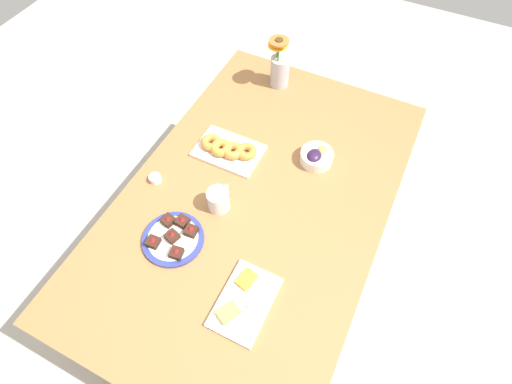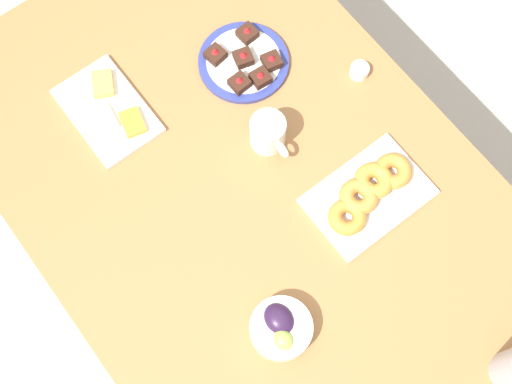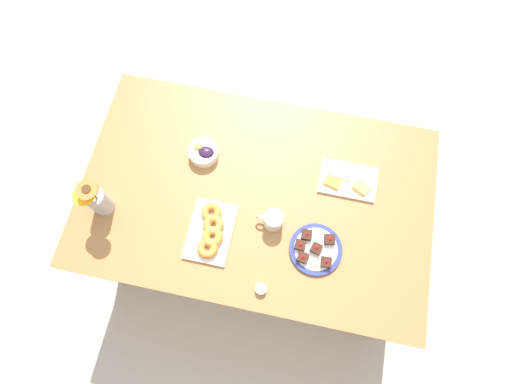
% 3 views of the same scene
% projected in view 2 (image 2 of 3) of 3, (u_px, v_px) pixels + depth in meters
% --- Properties ---
extents(ground_plane, '(6.00, 6.00, 0.00)m').
position_uv_depth(ground_plane, '(256.00, 270.00, 2.38)').
color(ground_plane, '#B7B2A8').
extents(dining_table, '(1.60, 1.00, 0.74)m').
position_uv_depth(dining_table, '(256.00, 209.00, 1.76)').
color(dining_table, '#9E6B3D').
rests_on(dining_table, ground_plane).
extents(coffee_mug, '(0.12, 0.09, 0.09)m').
position_uv_depth(coffee_mug, '(268.00, 133.00, 1.68)').
color(coffee_mug, white).
rests_on(coffee_mug, dining_table).
extents(grape_bowl, '(0.14, 0.14, 0.07)m').
position_uv_depth(grape_bowl, '(281.00, 328.00, 1.55)').
color(grape_bowl, white).
rests_on(grape_bowl, dining_table).
extents(cheese_platter, '(0.26, 0.17, 0.03)m').
position_uv_depth(cheese_platter, '(108.00, 110.00, 1.74)').
color(cheese_platter, white).
rests_on(cheese_platter, dining_table).
extents(croissant_platter, '(0.19, 0.28, 0.05)m').
position_uv_depth(croissant_platter, '(368.00, 193.00, 1.66)').
color(croissant_platter, white).
rests_on(croissant_platter, dining_table).
extents(jam_cup_honey, '(0.05, 0.05, 0.03)m').
position_uv_depth(jam_cup_honey, '(359.00, 70.00, 1.77)').
color(jam_cup_honey, white).
rests_on(jam_cup_honey, dining_table).
extents(dessert_plate, '(0.23, 0.23, 0.05)m').
position_uv_depth(dessert_plate, '(244.00, 62.00, 1.79)').
color(dessert_plate, navy).
rests_on(dessert_plate, dining_table).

